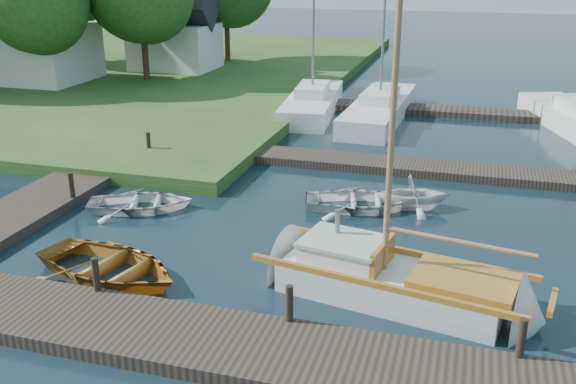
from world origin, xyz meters
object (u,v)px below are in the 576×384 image
(tender_a, at_px, (140,200))
(marina_boat_1, at_px, (380,107))
(tender_c, at_px, (361,198))
(tender_d, at_px, (414,190))
(mooring_post_3, at_px, (522,338))
(house_a, at_px, (33,37))
(mooring_post_2, at_px, (289,303))
(mooring_post_4, at_px, (71,185))
(sailboat, at_px, (399,285))
(mooring_post_5, at_px, (149,143))
(dinghy, at_px, (109,262))
(house_c, at_px, (175,36))
(marina_boat_0, at_px, (312,101))
(mooring_post_1, at_px, (96,274))

(tender_a, height_order, marina_boat_1, marina_boat_1)
(tender_c, xyz_separation_m, tender_d, (1.56, 0.48, 0.24))
(mooring_post_3, height_order, house_a, house_a)
(mooring_post_2, bearing_deg, tender_a, 139.96)
(mooring_post_4, distance_m, sailboat, 10.89)
(mooring_post_5, height_order, dinghy, mooring_post_5)
(tender_d, bearing_deg, marina_boat_1, -1.74)
(marina_boat_1, bearing_deg, house_c, 63.33)
(sailboat, height_order, tender_d, sailboat)
(mooring_post_2, relative_size, tender_d, 0.36)
(tender_a, distance_m, tender_d, 8.43)
(mooring_post_2, xyz_separation_m, marina_boat_1, (-1.08, 19.17, -0.15))
(mooring_post_3, bearing_deg, marina_boat_0, 114.75)
(mooring_post_5, bearing_deg, tender_c, -17.13)
(mooring_post_5, xyz_separation_m, house_a, (-13.00, 11.00, 2.26))
(mooring_post_4, bearing_deg, mooring_post_2, -30.47)
(sailboat, bearing_deg, tender_a, 169.40)
(mooring_post_1, bearing_deg, sailboat, 17.83)
(mooring_post_1, relative_size, sailboat, 0.08)
(mooring_post_3, height_order, mooring_post_5, same)
(mooring_post_1, xyz_separation_m, tender_d, (6.21, 7.81, -0.11))
(mooring_post_1, bearing_deg, house_c, 112.17)
(mooring_post_1, height_order, dinghy, mooring_post_1)
(mooring_post_4, xyz_separation_m, mooring_post_5, (0.00, 5.00, 0.00))
(mooring_post_3, relative_size, tender_d, 0.36)
(mooring_post_2, distance_m, mooring_post_5, 13.12)
(house_a, bearing_deg, mooring_post_2, -44.33)
(mooring_post_1, xyz_separation_m, mooring_post_2, (4.50, 0.00, 0.00))
(tender_a, height_order, tender_c, tender_c)
(tender_d, bearing_deg, mooring_post_5, 62.34)
(house_c, bearing_deg, tender_c, -51.48)
(tender_a, distance_m, marina_boat_0, 14.31)
(tender_a, relative_size, house_c, 0.60)
(tender_a, distance_m, marina_boat_1, 14.81)
(marina_boat_0, bearing_deg, tender_a, 166.37)
(mooring_post_5, height_order, marina_boat_0, marina_boat_0)
(tender_a, relative_size, tender_d, 1.42)
(mooring_post_3, distance_m, tender_c, 8.53)
(mooring_post_1, xyz_separation_m, sailboat, (6.48, 2.09, -0.36))
(mooring_post_3, distance_m, dinghy, 9.47)
(house_a, bearing_deg, marina_boat_1, -5.13)
(marina_boat_1, height_order, house_c, marina_boat_1)
(mooring_post_2, height_order, mooring_post_4, same)
(tender_c, distance_m, marina_boat_1, 11.90)
(tender_d, bearing_deg, mooring_post_2, 152.06)
(mooring_post_2, xyz_separation_m, mooring_post_3, (4.50, 0.00, 0.00))
(house_a, bearing_deg, tender_a, -45.95)
(mooring_post_4, distance_m, dinghy, 5.29)
(tender_d, relative_size, house_a, 0.36)
(tender_c, height_order, house_a, house_a)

